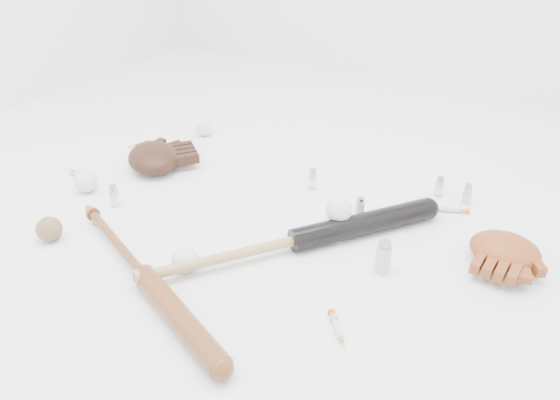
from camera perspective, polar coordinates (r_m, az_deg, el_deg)
The scene contains 23 objects.
bat_dark at distance 1.55m, azimuth 1.63°, elevation -4.23°, with size 0.95×0.07×0.07m, color black, non-canonical shape.
bat_wood at distance 1.48m, azimuth -13.96°, elevation -7.71°, with size 0.81×0.06×0.06m, color brown, non-canonical shape.
glove_dark at distance 2.04m, azimuth -13.08°, elevation 4.36°, with size 0.26×0.26×0.09m, color black, non-canonical shape.
glove_tan at distance 1.63m, azimuth 22.45°, elevation -4.86°, with size 0.23×0.23×0.08m, color brown, non-canonical shape.
trading_card at distance 2.24m, azimuth -14.20°, elevation 5.48°, with size 0.07×0.09×0.01m, color gold.
pedestal at distance 1.64m, azimuth 6.05°, elevation -2.84°, with size 0.08×0.08×0.04m, color white.
baseball_on_pedestal at distance 1.61m, azimuth 6.17°, elevation -1.00°, with size 0.08×0.08×0.08m, color silver.
baseball_left at distance 1.96m, azimuth -19.62°, elevation 1.85°, with size 0.08×0.08×0.08m, color silver.
baseball_upper at distance 2.28m, azimuth -7.97°, elevation 7.48°, with size 0.07×0.07×0.07m, color silver.
baseball_mid at distance 1.50m, azimuth -9.90°, elevation -6.13°, with size 0.07×0.07×0.07m, color silver.
baseball_aged at distance 1.73m, azimuth -22.98°, elevation -2.82°, with size 0.07×0.07×0.07m, color brown.
syringe_0 at distance 1.80m, azimuth -19.02°, elevation -1.72°, with size 0.15×0.03×0.02m, color #ADBCC6, non-canonical shape.
syringe_1 at distance 1.64m, azimuth 3.51°, elevation -3.26°, with size 0.14×0.02×0.02m, color #ADBCC6, non-canonical shape.
syringe_2 at distance 1.84m, azimuth 13.86°, elevation -0.13°, with size 0.14×0.02×0.02m, color #ADBCC6, non-canonical shape.
syringe_3 at distance 1.33m, azimuth 6.00°, elevation -13.21°, with size 0.14×0.02×0.02m, color #ADBCC6, non-canonical shape.
syringe_4 at distance 1.82m, azimuth 17.18°, elevation -0.95°, with size 0.15×0.03×0.02m, color #ADBCC6, non-canonical shape.
syringe_5 at distance 2.06m, azimuth -20.38°, elevation 2.32°, with size 0.14×0.02×0.02m, color #ADBCC6, non-canonical shape.
vial_0 at distance 1.89m, azimuth 16.31°, elevation 1.36°, with size 0.03×0.03×0.07m, color #B1BAC2.
vial_1 at distance 1.88m, azimuth 18.96°, elevation 0.63°, with size 0.03×0.03×0.07m, color #B1BAC2.
vial_2 at distance 1.72m, azimuth 8.35°, elevation -0.80°, with size 0.03×0.03×0.07m, color #B1BAC2.
vial_3 at distance 1.49m, azimuth 10.76°, elevation -5.85°, with size 0.04×0.04×0.10m, color #B1BAC2.
vial_4 at distance 1.84m, azimuth -16.94°, elevation 0.43°, with size 0.03×0.03×0.08m, color #B1BAC2.
vial_5 at distance 1.86m, azimuth 3.42°, elevation 2.22°, with size 0.03×0.03×0.07m, color #B1BAC2.
Camera 1 is at (0.78, -1.18, 0.93)m, focal length 35.00 mm.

